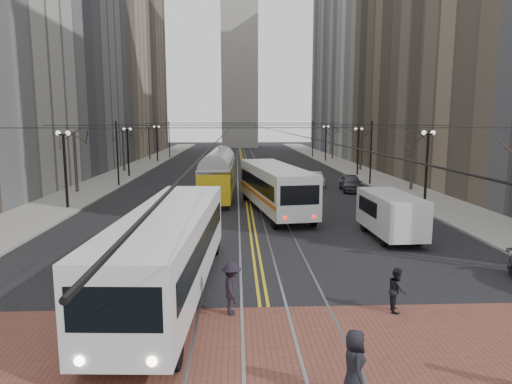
{
  "coord_description": "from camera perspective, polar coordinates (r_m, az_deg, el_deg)",
  "views": [
    {
      "loc": [
        -0.96,
        -16.37,
        6.55
      ],
      "look_at": [
        0.03,
        6.51,
        3.0
      ],
      "focal_mm": 32.0,
      "sensor_mm": 36.0,
      "label": 1
    }
  ],
  "objects": [
    {
      "name": "ground",
      "position": [
        17.66,
        0.83,
        -12.96
      ],
      "size": [
        260.0,
        260.0,
        0.0
      ],
      "primitive_type": "plane",
      "color": "black",
      "rests_on": "ground"
    },
    {
      "name": "sidewalk_left",
      "position": [
        63.29,
        -15.31,
        2.63
      ],
      "size": [
        5.0,
        140.0,
        0.15
      ],
      "primitive_type": "cube",
      "color": "gray",
      "rests_on": "ground"
    },
    {
      "name": "sidewalk_right",
      "position": [
        63.74,
        12.04,
        2.79
      ],
      "size": [
        5.0,
        140.0,
        0.15
      ],
      "primitive_type": "cube",
      "color": "gray",
      "rests_on": "ground"
    },
    {
      "name": "crosswalk_band",
      "position": [
        14.03,
        1.82,
        -19.0
      ],
      "size": [
        25.0,
        6.0,
        0.01
      ],
      "primitive_type": "cube",
      "color": "brown",
      "rests_on": "ground"
    },
    {
      "name": "streetcar_rails",
      "position": [
        61.73,
        -1.58,
        2.72
      ],
      "size": [
        4.8,
        130.0,
        0.02
      ],
      "primitive_type": "cube",
      "color": "gray",
      "rests_on": "ground"
    },
    {
      "name": "centre_lines",
      "position": [
        61.73,
        -1.58,
        2.73
      ],
      "size": [
        0.42,
        130.0,
        0.01
      ],
      "primitive_type": "cube",
      "color": "gold",
      "rests_on": "ground"
    },
    {
      "name": "building_left_mid",
      "position": [
        67.84,
        -24.8,
        16.89
      ],
      "size": [
        16.0,
        20.0,
        34.0
      ],
      "primitive_type": "cube",
      "color": "slate",
      "rests_on": "ground"
    },
    {
      "name": "building_left_midfar",
      "position": [
        88.7,
        -21.29,
        20.91
      ],
      "size": [
        20.0,
        20.0,
        52.0
      ],
      "primitive_type": "cube",
      "color": "gray",
      "rests_on": "ground"
    },
    {
      "name": "building_left_far",
      "position": [
        106.13,
        -16.47,
        15.75
      ],
      "size": [
        16.0,
        20.0,
        40.0
      ],
      "primitive_type": "cube",
      "color": "brown",
      "rests_on": "ground"
    },
    {
      "name": "building_right_mid",
      "position": [
        68.55,
        21.22,
        17.01
      ],
      "size": [
        16.0,
        20.0,
        34.0
      ],
      "primitive_type": "cube",
      "color": "brown",
      "rests_on": "ground"
    },
    {
      "name": "building_right_midfar",
      "position": [
        89.29,
        17.35,
        21.02
      ],
      "size": [
        20.0,
        20.0,
        52.0
      ],
      "primitive_type": "cube",
      "color": "#B1AEA6",
      "rests_on": "ground"
    },
    {
      "name": "building_right_far",
      "position": [
        106.59,
        12.39,
        15.87
      ],
      "size": [
        16.0,
        20.0,
        40.0
      ],
      "primitive_type": "cube",
      "color": "slate",
      "rests_on": "ground"
    },
    {
      "name": "clock_tower",
      "position": [
        121.97,
        -2.13,
        22.76
      ],
      "size": [
        12.0,
        12.0,
        66.0
      ],
      "color": "#B2AFA5",
      "rests_on": "ground"
    },
    {
      "name": "lamp_posts",
      "position": [
        45.29,
        -1.27,
        4.06
      ],
      "size": [
        27.6,
        57.2,
        5.6
      ],
      "color": "black",
      "rests_on": "ground"
    },
    {
      "name": "street_trees",
      "position": [
        51.77,
        -1.42,
        4.66
      ],
      "size": [
        31.68,
        53.28,
        5.6
      ],
      "color": "#382D23",
      "rests_on": "ground"
    },
    {
      "name": "trolley_wires",
      "position": [
        51.29,
        -1.42,
        5.71
      ],
      "size": [
        25.96,
        120.0,
        6.6
      ],
      "color": "black",
      "rests_on": "ground"
    },
    {
      "name": "transit_bus",
      "position": [
        17.68,
        -10.74,
        -7.51
      ],
      "size": [
        3.46,
        13.19,
        3.26
      ],
      "primitive_type": "cube",
      "rotation": [
        0.0,
        0.0,
        -0.06
      ],
      "color": "silver",
      "rests_on": "ground"
    },
    {
      "name": "streetcar",
      "position": [
        40.08,
        -4.67,
        1.68
      ],
      "size": [
        2.83,
        13.59,
        3.19
      ],
      "primitive_type": "cube",
      "rotation": [
        0.0,
        0.0,
        -0.02
      ],
      "color": "gold",
      "rests_on": "ground"
    },
    {
      "name": "rear_bus",
      "position": [
        33.24,
        2.3,
        0.38
      ],
      "size": [
        4.74,
        13.16,
        3.36
      ],
      "primitive_type": "cube",
      "rotation": [
        0.0,
        0.0,
        0.15
      ],
      "color": "silver",
      "rests_on": "ground"
    },
    {
      "name": "cargo_van",
      "position": [
        26.78,
        16.44,
        -2.93
      ],
      "size": [
        2.39,
        5.8,
        2.54
      ],
      "primitive_type": "cube",
      "rotation": [
        0.0,
        0.0,
        0.03
      ],
      "color": "silver",
      "rests_on": "ground"
    },
    {
      "name": "sedan_grey",
      "position": [
        44.18,
        11.78,
        1.14
      ],
      "size": [
        2.34,
        4.83,
        1.59
      ],
      "primitive_type": "imported",
      "rotation": [
        0.0,
        0.0,
        -0.1
      ],
      "color": "#3F4046",
      "rests_on": "ground"
    },
    {
      "name": "sedan_silver",
      "position": [
        47.56,
        7.28,
        1.68
      ],
      "size": [
        1.52,
        4.27,
        1.4
      ],
      "primitive_type": "imported",
      "rotation": [
        0.0,
        0.0,
        0.01
      ],
      "color": "#B8BAC1",
      "rests_on": "ground"
    },
    {
      "name": "pedestrian_a",
      "position": [
        11.72,
        12.18,
        -20.39
      ],
      "size": [
        0.57,
        0.86,
        1.73
      ],
      "primitive_type": "imported",
      "rotation": [
        0.0,
        0.0,
        1.54
      ],
      "color": "black",
      "rests_on": "crosswalk_band"
    },
    {
      "name": "pedestrian_c",
      "position": [
        16.89,
        17.2,
        -11.57
      ],
      "size": [
        0.71,
        0.85,
        1.54
      ],
      "primitive_type": "imported",
      "rotation": [
        0.0,
        0.0,
        1.38
      ],
      "color": "black",
      "rests_on": "crosswalk_band"
    },
    {
      "name": "pedestrian_d",
      "position": [
        15.91,
        -3.07,
        -11.94
      ],
      "size": [
        0.82,
        1.25,
        1.81
      ],
      "primitive_type": "imported",
      "rotation": [
        0.0,
        0.0,
        1.7
      ],
      "color": "black",
      "rests_on": "crosswalk_band"
    }
  ]
}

